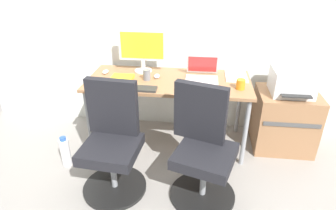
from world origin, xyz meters
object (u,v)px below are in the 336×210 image
side_cabinet (284,120)px  printer (292,82)px  water_bottle_on_floor (65,152)px  open_laptop (202,73)px  desktop_monitor (142,48)px  coffee_mug (241,84)px  office_chair_right (203,150)px  office_chair_left (112,144)px

side_cabinet → printer: bearing=-90.0°
printer → side_cabinet: bearing=90.0°
water_bottle_on_floor → open_laptop: size_ratio=1.00×
side_cabinet → desktop_monitor: 1.62m
desktop_monitor → coffee_mug: size_ratio=5.22×
desktop_monitor → open_laptop: (0.61, -0.13, -0.20)m
office_chair_right → desktop_monitor: 1.24m
printer → water_bottle_on_floor: 2.25m
water_bottle_on_floor → desktop_monitor: bearing=48.2°
office_chair_right → water_bottle_on_floor: office_chair_right is taller
water_bottle_on_floor → desktop_monitor: desktop_monitor is taller
office_chair_left → printer: office_chair_left is taller
water_bottle_on_floor → open_laptop: bearing=24.8°
printer → open_laptop: bearing=-179.6°
printer → coffee_mug: (-0.51, -0.21, 0.04)m
side_cabinet → desktop_monitor: (-1.47, 0.12, 0.67)m
office_chair_left → water_bottle_on_floor: 0.64m
office_chair_left → coffee_mug: 1.24m
side_cabinet → water_bottle_on_floor: bearing=-164.5°
printer → coffee_mug: bearing=-157.1°
office_chair_right → side_cabinet: office_chair_right is taller
open_laptop → coffee_mug: open_laptop is taller
office_chair_right → side_cabinet: size_ratio=1.55×
office_chair_right → side_cabinet: bearing=43.6°
office_chair_right → printer: (0.82, 0.78, 0.30)m
office_chair_right → coffee_mug: (0.31, 0.57, 0.34)m
printer → open_laptop: (-0.86, -0.01, 0.05)m
water_bottle_on_floor → coffee_mug: coffee_mug is taller
side_cabinet → coffee_mug: coffee_mug is taller
printer → office_chair_right: bearing=-136.4°
office_chair_right → desktop_monitor: size_ratio=1.96×
side_cabinet → open_laptop: (-0.86, -0.01, 0.47)m
office_chair_left → coffee_mug: bearing=28.2°
desktop_monitor → side_cabinet: bearing=-4.8°
desktop_monitor → open_laptop: desktop_monitor is taller
printer → open_laptop: 0.86m
water_bottle_on_floor → office_chair_left: bearing=-20.0°
side_cabinet → open_laptop: open_laptop is taller
side_cabinet → printer: (0.00, -0.00, 0.42)m
coffee_mug → open_laptop: bearing=149.3°
desktop_monitor → open_laptop: size_ratio=1.55×
office_chair_left → office_chair_right: bearing=-0.2°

